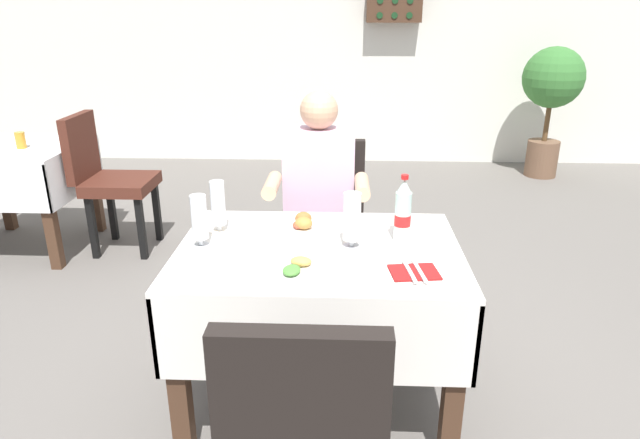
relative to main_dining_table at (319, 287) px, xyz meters
The scene contains 18 objects.
ground_plane 0.58m from the main_dining_table, 38.63° to the right, with size 11.00×11.00×0.00m, color #66605B.
back_wall 4.37m from the main_dining_table, 88.97° to the left, with size 11.00×0.12×3.12m, color silver.
main_dining_table is the anchor object (origin of this frame).
chair_far_diner_seat 0.80m from the main_dining_table, 90.00° to the left, with size 0.44×0.50×0.97m.
chair_near_camera_side 0.80m from the main_dining_table, 90.00° to the right, with size 0.44×0.50×0.97m.
seated_diner_far 0.70m from the main_dining_table, 92.73° to the left, with size 0.50×0.46×1.26m.
plate_near_camera 0.29m from the main_dining_table, 103.58° to the right, with size 0.24×0.24×0.04m.
plate_far_diner 0.28m from the main_dining_table, 112.99° to the left, with size 0.25×0.25×0.07m.
beer_glass_left 0.55m from the main_dining_table, behind, with size 0.07×0.07×0.21m.
beer_glass_middle 0.54m from the main_dining_table, 161.02° to the left, with size 0.07×0.07×0.22m.
beer_glass_right 0.32m from the main_dining_table, ahead, with size 0.07×0.07×0.23m.
cola_bottle_primary 0.45m from the main_dining_table, 12.64° to the left, with size 0.07×0.07×0.28m.
napkin_cutlery_set 0.45m from the main_dining_table, 31.44° to the right, with size 0.19×0.20×0.01m.
background_dining_table 2.72m from the main_dining_table, 143.03° to the left, with size 0.83×0.80×0.75m.
background_chair_right 2.25m from the main_dining_table, 133.41° to the left, with size 0.50×0.44×0.97m.
background_table_tumbler 2.62m from the main_dining_table, 142.85° to the left, with size 0.06×0.06×0.11m, color #C68928.
potted_plant_corner 4.27m from the main_dining_table, 59.71° to the left, with size 0.59×0.59×1.30m.
wall_bottle_rack 4.29m from the main_dining_table, 81.83° to the left, with size 0.56×0.21×0.42m.
Camera 1 is at (0.01, -1.94, 1.63)m, focal length 31.11 mm.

